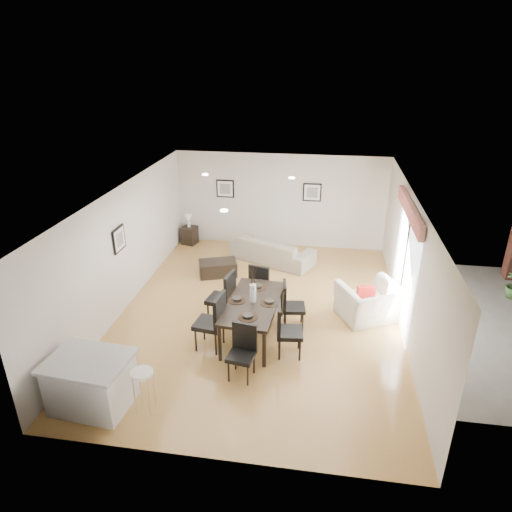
% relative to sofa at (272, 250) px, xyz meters
% --- Properties ---
extents(ground, '(8.00, 8.00, 0.00)m').
position_rel_sofa_xyz_m(ground, '(0.06, -2.77, -0.33)').
color(ground, '#B38B49').
rests_on(ground, ground).
extents(wall_back, '(6.00, 0.04, 2.70)m').
position_rel_sofa_xyz_m(wall_back, '(0.06, 1.23, 1.02)').
color(wall_back, beige).
rests_on(wall_back, ground).
extents(wall_front, '(6.00, 0.04, 2.70)m').
position_rel_sofa_xyz_m(wall_front, '(0.06, -6.77, 1.02)').
color(wall_front, beige).
rests_on(wall_front, ground).
extents(wall_left, '(0.04, 8.00, 2.70)m').
position_rel_sofa_xyz_m(wall_left, '(-2.94, -2.77, 1.02)').
color(wall_left, beige).
rests_on(wall_left, ground).
extents(wall_right, '(0.04, 8.00, 2.70)m').
position_rel_sofa_xyz_m(wall_right, '(3.06, -2.77, 1.02)').
color(wall_right, beige).
rests_on(wall_right, ground).
extents(ceiling, '(6.00, 8.00, 0.02)m').
position_rel_sofa_xyz_m(ceiling, '(0.06, -2.77, 2.37)').
color(ceiling, white).
rests_on(ceiling, wall_back).
extents(sofa, '(2.43, 1.72, 0.66)m').
position_rel_sofa_xyz_m(sofa, '(0.00, 0.00, 0.00)').
color(sofa, gray).
rests_on(sofa, ground).
extents(armchair, '(1.56, 1.50, 0.79)m').
position_rel_sofa_xyz_m(armchair, '(2.40, -2.61, 0.06)').
color(armchair, beige).
rests_on(armchair, ground).
extents(dining_table, '(1.09, 1.99, 0.80)m').
position_rel_sofa_xyz_m(dining_table, '(0.07, -3.67, 0.39)').
color(dining_table, black).
rests_on(dining_table, ground).
extents(dining_chair_wnear, '(0.59, 0.59, 1.16)m').
position_rel_sofa_xyz_m(dining_chair_wnear, '(-0.60, -4.17, 0.32)').
color(dining_chair_wnear, black).
rests_on(dining_chair_wnear, ground).
extents(dining_chair_wfar, '(0.61, 0.61, 1.15)m').
position_rel_sofa_xyz_m(dining_chair_wfar, '(-0.61, -3.21, 0.31)').
color(dining_chair_wfar, black).
rests_on(dining_chair_wfar, ground).
extents(dining_chair_enear, '(0.53, 0.53, 1.06)m').
position_rel_sofa_xyz_m(dining_chair_enear, '(0.74, -4.17, 0.26)').
color(dining_chair_enear, black).
rests_on(dining_chair_enear, ground).
extents(dining_chair_efar, '(0.51, 0.51, 1.02)m').
position_rel_sofa_xyz_m(dining_chair_efar, '(0.75, -3.21, 0.24)').
color(dining_chair_efar, black).
rests_on(dining_chair_efar, ground).
extents(dining_chair_head, '(0.51, 0.51, 0.99)m').
position_rel_sofa_xyz_m(dining_chair_head, '(0.08, -4.87, 0.22)').
color(dining_chair_head, black).
rests_on(dining_chair_head, ground).
extents(dining_chair_foot, '(0.57, 0.57, 1.05)m').
position_rel_sofa_xyz_m(dining_chair_foot, '(0.04, -2.48, 0.26)').
color(dining_chair_foot, black).
rests_on(dining_chair_foot, ground).
extents(vase, '(1.00, 1.54, 0.78)m').
position_rel_sofa_xyz_m(vase, '(0.07, -3.67, 0.79)').
color(vase, white).
rests_on(vase, dining_table).
extents(coffee_table, '(1.07, 0.84, 0.37)m').
position_rel_sofa_xyz_m(coffee_table, '(-1.28, -1.05, -0.14)').
color(coffee_table, black).
rests_on(coffee_table, ground).
extents(side_table, '(0.48, 0.48, 0.53)m').
position_rel_sofa_xyz_m(side_table, '(-2.59, 0.89, -0.06)').
color(side_table, black).
rests_on(side_table, ground).
extents(table_lamp, '(0.19, 0.19, 0.37)m').
position_rel_sofa_xyz_m(table_lamp, '(-2.59, 0.89, 0.44)').
color(table_lamp, white).
rests_on(table_lamp, side_table).
extents(cushion, '(0.39, 0.21, 0.37)m').
position_rel_sofa_xyz_m(cushion, '(2.29, -2.73, 0.31)').
color(cushion, '#A61A15').
rests_on(cushion, armchair).
extents(kitchen_island, '(1.35, 1.08, 0.89)m').
position_rel_sofa_xyz_m(kitchen_island, '(-2.17, -6.00, 0.12)').
color(kitchen_island, white).
rests_on(kitchen_island, ground).
extents(bar_stool, '(0.35, 0.35, 0.76)m').
position_rel_sofa_xyz_m(bar_stool, '(-1.29, -6.00, 0.32)').
color(bar_stool, white).
rests_on(bar_stool, ground).
extents(framed_print_back_left, '(0.52, 0.04, 0.52)m').
position_rel_sofa_xyz_m(framed_print_back_left, '(-1.54, 1.20, 1.32)').
color(framed_print_back_left, black).
rests_on(framed_print_back_left, wall_back).
extents(framed_print_back_right, '(0.52, 0.04, 0.52)m').
position_rel_sofa_xyz_m(framed_print_back_right, '(0.96, 1.20, 1.32)').
color(framed_print_back_right, black).
rests_on(framed_print_back_right, wall_back).
extents(framed_print_left_wall, '(0.04, 0.52, 0.52)m').
position_rel_sofa_xyz_m(framed_print_left_wall, '(-2.91, -2.97, 1.32)').
color(framed_print_left_wall, black).
rests_on(framed_print_left_wall, wall_left).
extents(sliding_door, '(0.12, 2.70, 2.57)m').
position_rel_sofa_xyz_m(sliding_door, '(3.02, -2.47, 1.33)').
color(sliding_door, white).
rests_on(sliding_door, wall_right).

